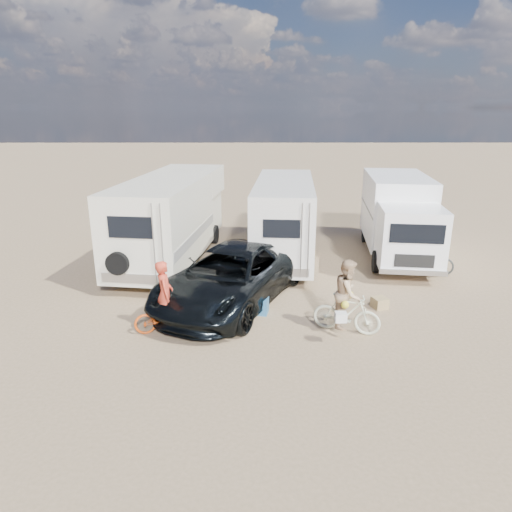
{
  "coord_description": "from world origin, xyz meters",
  "views": [
    {
      "loc": [
        -1.49,
        -10.38,
        5.65
      ],
      "look_at": [
        -1.45,
        3.18,
        1.3
      ],
      "focal_mm": 32.49,
      "sensor_mm": 36.0,
      "label": 1
    }
  ],
  "objects_px": {
    "rv_main": "(284,221)",
    "box_truck": "(399,219)",
    "rider_man": "(165,300)",
    "cooler": "(258,306)",
    "rider_woman": "(347,300)",
    "bike_parked": "(426,261)",
    "crate": "(380,303)",
    "dark_suv": "(231,276)",
    "bike_woman": "(347,313)",
    "bike_man": "(166,316)",
    "rv_left": "(172,219)"
  },
  "relations": [
    {
      "from": "bike_parked",
      "to": "cooler",
      "type": "bearing_deg",
      "value": 133.19
    },
    {
      "from": "box_truck",
      "to": "crate",
      "type": "height_order",
      "value": "box_truck"
    },
    {
      "from": "crate",
      "to": "cooler",
      "type": "bearing_deg",
      "value": -174.38
    },
    {
      "from": "rider_man",
      "to": "bike_woman",
      "type": "bearing_deg",
      "value": -103.91
    },
    {
      "from": "box_truck",
      "to": "rider_woman",
      "type": "bearing_deg",
      "value": -109.04
    },
    {
      "from": "cooler",
      "to": "rider_man",
      "type": "bearing_deg",
      "value": -143.36
    },
    {
      "from": "bike_man",
      "to": "cooler",
      "type": "relative_size",
      "value": 2.88
    },
    {
      "from": "rv_left",
      "to": "rider_woman",
      "type": "distance_m",
      "value": 8.31
    },
    {
      "from": "rv_main",
      "to": "cooler",
      "type": "bearing_deg",
      "value": -96.65
    },
    {
      "from": "rider_woman",
      "to": "crate",
      "type": "bearing_deg",
      "value": -18.99
    },
    {
      "from": "box_truck",
      "to": "cooler",
      "type": "bearing_deg",
      "value": -128.89
    },
    {
      "from": "box_truck",
      "to": "cooler",
      "type": "height_order",
      "value": "box_truck"
    },
    {
      "from": "bike_parked",
      "to": "crate",
      "type": "relative_size",
      "value": 4.68
    },
    {
      "from": "bike_man",
      "to": "rv_main",
      "type": "bearing_deg",
      "value": -42.46
    },
    {
      "from": "dark_suv",
      "to": "bike_parked",
      "type": "height_order",
      "value": "dark_suv"
    },
    {
      "from": "rv_main",
      "to": "dark_suv",
      "type": "xyz_separation_m",
      "value": [
        -1.84,
        -4.32,
        -0.67
      ]
    },
    {
      "from": "box_truck",
      "to": "crate",
      "type": "bearing_deg",
      "value": -103.86
    },
    {
      "from": "dark_suv",
      "to": "rider_man",
      "type": "distance_m",
      "value": 2.49
    },
    {
      "from": "bike_woman",
      "to": "bike_parked",
      "type": "distance_m",
      "value": 5.8
    },
    {
      "from": "cooler",
      "to": "rv_main",
      "type": "bearing_deg",
      "value": 89.82
    },
    {
      "from": "bike_woman",
      "to": "bike_parked",
      "type": "bearing_deg",
      "value": -18.22
    },
    {
      "from": "box_truck",
      "to": "cooler",
      "type": "xyz_separation_m",
      "value": [
        -5.51,
        -5.28,
        -1.31
      ]
    },
    {
      "from": "rv_main",
      "to": "rv_left",
      "type": "xyz_separation_m",
      "value": [
        -4.27,
        -0.11,
        0.08
      ]
    },
    {
      "from": "rv_main",
      "to": "bike_parked",
      "type": "distance_m",
      "value": 5.37
    },
    {
      "from": "rider_woman",
      "to": "box_truck",
      "type": "bearing_deg",
      "value": -5.21
    },
    {
      "from": "rv_main",
      "to": "box_truck",
      "type": "bearing_deg",
      "value": 7.28
    },
    {
      "from": "bike_man",
      "to": "bike_parked",
      "type": "height_order",
      "value": "bike_parked"
    },
    {
      "from": "rider_man",
      "to": "cooler",
      "type": "bearing_deg",
      "value": -78.14
    },
    {
      "from": "rv_main",
      "to": "rider_woman",
      "type": "distance_m",
      "value": 6.42
    },
    {
      "from": "bike_woman",
      "to": "bike_parked",
      "type": "xyz_separation_m",
      "value": [
        3.68,
        4.48,
        -0.04
      ]
    },
    {
      "from": "rv_main",
      "to": "rider_man",
      "type": "height_order",
      "value": "rv_main"
    },
    {
      "from": "dark_suv",
      "to": "cooler",
      "type": "xyz_separation_m",
      "value": [
        0.82,
        -0.77,
        -0.61
      ]
    },
    {
      "from": "rider_woman",
      "to": "crate",
      "type": "relative_size",
      "value": 4.56
    },
    {
      "from": "rv_main",
      "to": "bike_man",
      "type": "xyz_separation_m",
      "value": [
        -3.44,
        -6.23,
        -1.08
      ]
    },
    {
      "from": "dark_suv",
      "to": "rider_man",
      "type": "xyz_separation_m",
      "value": [
        -1.6,
        -1.91,
        0.05
      ]
    },
    {
      "from": "rv_main",
      "to": "cooler",
      "type": "height_order",
      "value": "rv_main"
    },
    {
      "from": "bike_man",
      "to": "crate",
      "type": "bearing_deg",
      "value": -89.54
    },
    {
      "from": "rider_man",
      "to": "rider_woman",
      "type": "relative_size",
      "value": 0.98
    },
    {
      "from": "rider_man",
      "to": "box_truck",
      "type": "bearing_deg",
      "value": -64.51
    },
    {
      "from": "box_truck",
      "to": "rider_man",
      "type": "xyz_separation_m",
      "value": [
        -7.93,
        -6.43,
        -0.65
      ]
    },
    {
      "from": "rv_main",
      "to": "rider_man",
      "type": "distance_m",
      "value": 7.15
    },
    {
      "from": "rv_left",
      "to": "bike_man",
      "type": "bearing_deg",
      "value": -75.05
    },
    {
      "from": "rider_woman",
      "to": "crate",
      "type": "xyz_separation_m",
      "value": [
        1.29,
        1.53,
        -0.75
      ]
    },
    {
      "from": "box_truck",
      "to": "bike_parked",
      "type": "height_order",
      "value": "box_truck"
    },
    {
      "from": "rider_woman",
      "to": "cooler",
      "type": "relative_size",
      "value": 3.15
    },
    {
      "from": "rv_main",
      "to": "crate",
      "type": "relative_size",
      "value": 16.71
    },
    {
      "from": "bike_woman",
      "to": "cooler",
      "type": "distance_m",
      "value": 2.61
    },
    {
      "from": "crate",
      "to": "rider_man",
      "type": "bearing_deg",
      "value": -165.99
    },
    {
      "from": "rv_left",
      "to": "rider_man",
      "type": "relative_size",
      "value": 4.51
    },
    {
      "from": "rv_left",
      "to": "rider_woman",
      "type": "relative_size",
      "value": 4.42
    }
  ]
}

